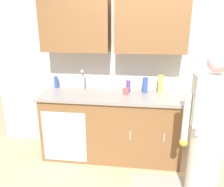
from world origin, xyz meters
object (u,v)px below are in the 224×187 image
Objects in this scene: person_at_sink at (207,141)px; bottle_cleaner_spray at (128,86)px; knife_on_counter at (154,98)px; bottle_water_tall at (56,82)px; bottle_water_short at (161,84)px; sink at (84,94)px; cup_by_sink at (126,91)px; bottle_dish_liquid at (145,85)px.

person_at_sink reaches higher than bottle_cleaner_spray.
bottle_water_tall is at bearing -109.14° from knife_on_counter.
person_at_sink is 1.03m from bottle_water_short.
sink reaches higher than bottle_water_tall.
person_at_sink reaches higher than cup_by_sink.
person_at_sink is at bearing -37.95° from cup_by_sink.
sink is at bearing -23.45° from bottle_water_tall.
sink is 0.59m from cup_by_sink.
bottle_water_tall is at bearing 176.96° from bottle_dish_liquid.
bottle_dish_liquid is (0.84, 0.14, 0.12)m from sink.
bottle_cleaner_spray is at bearing 179.35° from bottle_water_short.
bottle_water_tall is 1.08m from cup_by_sink.
person_at_sink is 7.61× the size of bottle_dish_liquid.
person_at_sink is 2.20m from bottle_water_tall.
sink is at bearing 154.83° from person_at_sink.
bottle_water_short is 0.50m from cup_by_sink.
sink is at bearing -170.72° from bottle_dish_liquid.
knife_on_counter is (0.37, -0.11, -0.04)m from cup_by_sink.
bottle_dish_liquid is (-0.65, 0.84, 0.35)m from person_at_sink.
sink is 0.53m from bottle_water_tall.
person_at_sink is at bearing -24.76° from bottle_water_tall.
sink is 1.07m from bottle_water_short.
bottle_water_short is 0.30m from knife_on_counter.
knife_on_counter is at bearing -6.05° from sink.
bottle_cleaner_spray is 0.15m from cup_by_sink.
person_at_sink reaches higher than bottle_water_tall.
person_at_sink is at bearing -44.02° from bottle_cleaner_spray.
bottle_water_short is 1.59× the size of bottle_cleaner_spray.
bottle_water_tall is at bearing 155.24° from person_at_sink.
bottle_water_tall reaches higher than knife_on_counter.
sink is 0.86m from bottle_dish_liquid.
knife_on_counter is at bearing -12.16° from bottle_water_tall.
sink is at bearing -103.02° from knife_on_counter.
sink is at bearing -165.73° from bottle_cleaner_spray.
bottle_dish_liquid is at bearing -176.84° from bottle_water_short.
bottle_dish_liquid is at bearing 9.28° from sink.
bottle_cleaner_spray is (-0.45, 0.01, -0.05)m from bottle_water_short.
person_at_sink is 0.84m from knife_on_counter.
bottle_dish_liquid is at bearing 127.79° from person_at_sink.
bottle_water_tall is 1.09m from bottle_cleaner_spray.
person_at_sink is 6.75× the size of knife_on_counter.
person_at_sink is at bearing -62.75° from bottle_water_short.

